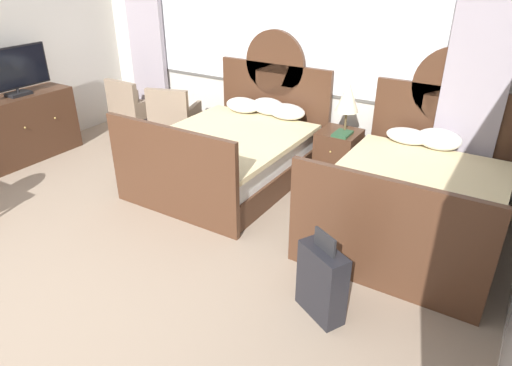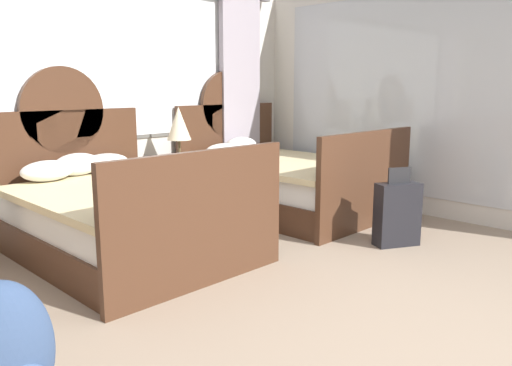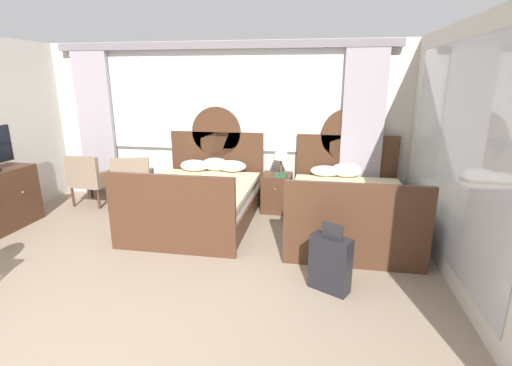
{
  "view_description": "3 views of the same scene",
  "coord_description": "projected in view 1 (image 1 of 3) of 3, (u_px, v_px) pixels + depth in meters",
  "views": [
    {
      "loc": [
        2.82,
        -1.34,
        2.51
      ],
      "look_at": [
        0.96,
        1.69,
        0.71
      ],
      "focal_mm": 31.91,
      "sensor_mm": 36.0,
      "label": 1
    },
    {
      "loc": [
        -2.35,
        -1.04,
        1.47
      ],
      "look_at": [
        0.69,
        1.95,
        0.65
      ],
      "focal_mm": 35.74,
      "sensor_mm": 36.0,
      "label": 2
    },
    {
      "loc": [
        1.66,
        -2.25,
        2.11
      ],
      "look_at": [
        0.9,
        2.14,
        0.85
      ],
      "focal_mm": 26.0,
      "sensor_mm": 36.0,
      "label": 3
    }
  ],
  "objects": [
    {
      "name": "bed_near_mirror",
      "position": [
        415.0,
        197.0,
        4.49
      ],
      "size": [
        1.62,
        2.17,
        1.65
      ],
      "color": "#472B1C",
      "rests_on": "ground_plane"
    },
    {
      "name": "ground_plane",
      "position": [
        34.0,
        320.0,
        3.47
      ],
      "size": [
        24.0,
        24.0,
        0.0
      ],
      "primitive_type": "plane",
      "color": "gray"
    },
    {
      "name": "book_on_nightstand",
      "position": [
        342.0,
        134.0,
        5.27
      ],
      "size": [
        0.18,
        0.26,
        0.03
      ],
      "color": "#285133",
      "rests_on": "nightstand_between_beds"
    },
    {
      "name": "bed_near_window",
      "position": [
        233.0,
        151.0,
        5.52
      ],
      "size": [
        1.62,
        2.17,
        1.65
      ],
      "color": "#472B1C",
      "rests_on": "ground_plane"
    },
    {
      "name": "table_lamp_on_nightstand",
      "position": [
        348.0,
        97.0,
        5.17
      ],
      "size": [
        0.27,
        0.27,
        0.62
      ],
      "color": "brown",
      "rests_on": "nightstand_between_beds"
    },
    {
      "name": "wall_back_window",
      "position": [
        285.0,
        45.0,
        5.8
      ],
      "size": [
        6.14,
        0.22,
        2.7
      ],
      "color": "beige",
      "rests_on": "ground_plane"
    },
    {
      "name": "armchair_by_window_left",
      "position": [
        173.0,
        114.0,
        6.38
      ],
      "size": [
        0.75,
        0.75,
        0.88
      ],
      "color": "#84705B",
      "rests_on": "ground_plane"
    },
    {
      "name": "tv_flatscreen",
      "position": [
        13.0,
        71.0,
        5.72
      ],
      "size": [
        0.2,
        0.95,
        0.6
      ],
      "color": "black",
      "rests_on": "dresser_minibar"
    },
    {
      "name": "nightstand_between_beds",
      "position": [
        338.0,
        155.0,
        5.52
      ],
      "size": [
        0.47,
        0.49,
        0.62
      ],
      "color": "#472B1C",
      "rests_on": "ground_plane"
    },
    {
      "name": "dresser_minibar",
      "position": [
        14.0,
        130.0,
        5.94
      ],
      "size": [
        0.53,
        1.62,
        0.87
      ],
      "color": "#472B1C",
      "rests_on": "ground_plane"
    },
    {
      "name": "armchair_by_window_centre",
      "position": [
        133.0,
        105.0,
        6.75
      ],
      "size": [
        0.62,
        0.62,
        0.88
      ],
      "color": "#84705B",
      "rests_on": "ground_plane"
    },
    {
      "name": "suitcase_on_floor",
      "position": [
        322.0,
        282.0,
        3.42
      ],
      "size": [
        0.45,
        0.35,
        0.73
      ],
      "color": "black",
      "rests_on": "ground_plane"
    }
  ]
}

